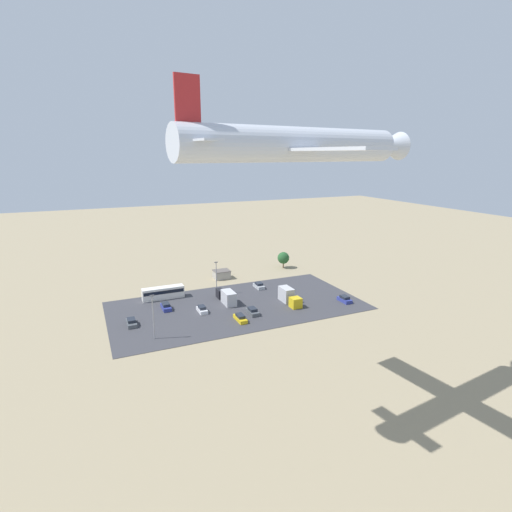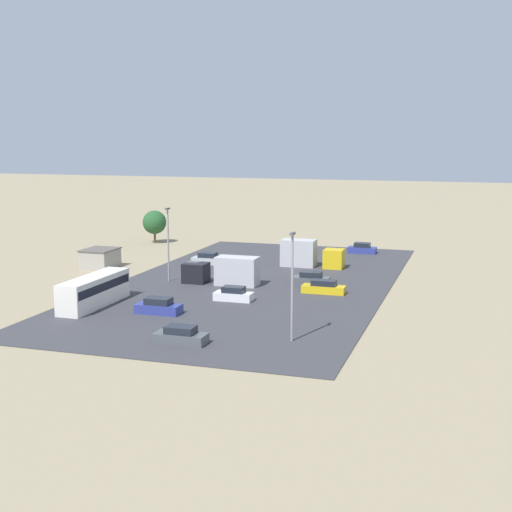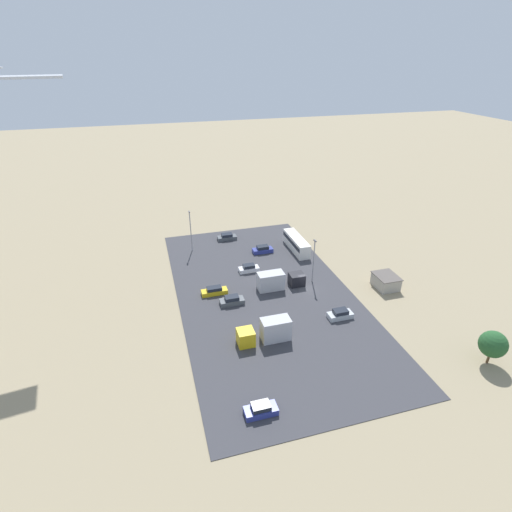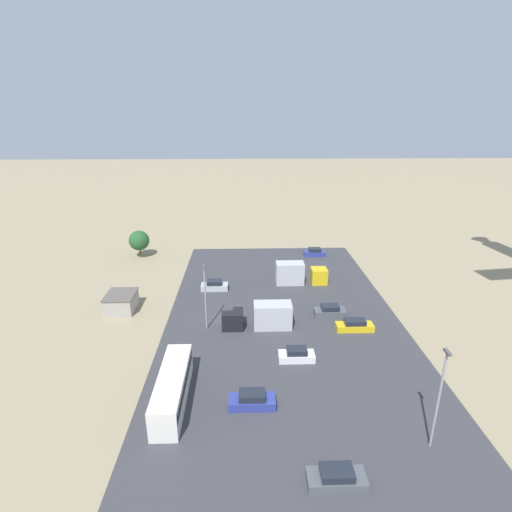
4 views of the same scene
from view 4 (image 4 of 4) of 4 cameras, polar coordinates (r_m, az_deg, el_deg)
name	(u,v)px [view 4 (image 4 of 4)]	position (r m, az deg, el deg)	size (l,w,h in m)	color
ground_plane	(224,322)	(54.50, -4.59, -9.35)	(400.00, 400.00, 0.00)	gray
parking_lot_surface	(284,321)	(54.65, 3.95, -9.20)	(60.63, 31.30, 0.08)	#38383D
shed_building	(121,302)	(59.82, -18.69, -6.26)	(4.79, 4.04, 2.52)	#9E998E
bus	(172,387)	(40.98, -11.84, -17.87)	(10.54, 2.56, 3.07)	silver
parked_car_0	(330,311)	(56.39, 10.51, -7.75)	(1.88, 4.27, 1.54)	#4C5156
parked_car_1	(215,286)	(63.51, -5.94, -4.24)	(1.92, 4.20, 1.55)	#ADB2B7
parked_car_2	(336,478)	(34.75, 11.42, -28.65)	(1.90, 4.44, 1.48)	#4C5156
parked_car_3	(252,400)	(40.32, -0.57, -19.91)	(1.89, 4.47, 1.57)	navy
parked_car_4	(315,253)	(78.77, 8.38, 0.50)	(1.90, 4.14, 1.54)	navy
parked_car_5	(297,355)	(46.61, 5.81, -13.90)	(1.75, 4.07, 1.51)	silver
parked_car_6	(355,326)	(53.57, 13.90, -9.63)	(1.70, 4.76, 1.46)	gold
parked_truck_0	(298,274)	(65.46, 6.03, -2.56)	(2.49, 8.29, 3.56)	gold
parked_truck_1	(261,316)	(52.27, 0.78, -8.64)	(2.53, 9.00, 3.32)	black
tree_near_shed	(139,241)	(79.70, -16.36, 2.13)	(3.83, 3.83, 5.30)	brown
light_pole_lot_centre	(205,295)	(50.72, -7.26, -5.55)	(0.90, 0.28, 8.79)	gray
light_pole_lot_edge	(439,396)	(36.80, 24.70, -17.75)	(0.90, 0.28, 9.29)	gray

